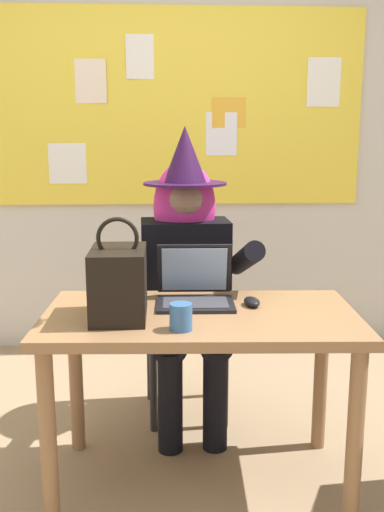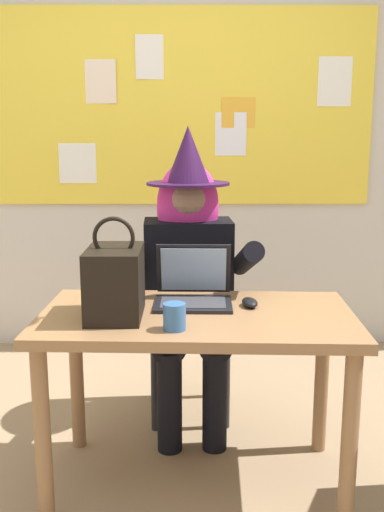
# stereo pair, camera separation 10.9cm
# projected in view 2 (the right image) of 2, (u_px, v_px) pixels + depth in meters

# --- Properties ---
(ground_plane) EXTENTS (24.00, 24.00, 0.00)m
(ground_plane) POSITION_uv_depth(u_px,v_px,m) (176.00, 496.00, 2.26)
(ground_plane) COLOR #937A5B
(wall_back_bulletin) EXTENTS (5.87, 1.83, 2.71)m
(wall_back_bulletin) POSITION_uv_depth(u_px,v_px,m) (181.00, 137.00, 3.69)
(wall_back_bulletin) COLOR beige
(wall_back_bulletin) RESTS_ON ground
(desk_main) EXTENTS (1.23, 0.70, 0.71)m
(desk_main) POSITION_uv_depth(u_px,v_px,m) (197.00, 339.00, 2.24)
(desk_main) COLOR #8E6642
(desk_main) RESTS_ON ground
(chair_at_desk) EXTENTS (0.45, 0.45, 0.91)m
(chair_at_desk) POSITION_uv_depth(u_px,v_px,m) (187.00, 310.00, 2.93)
(chair_at_desk) COLOR #4C1E19
(chair_at_desk) RESTS_ON ground
(person_costumed) EXTENTS (0.61, 0.67, 1.43)m
(person_costumed) POSITION_uv_depth(u_px,v_px,m) (189.00, 261.00, 2.75)
(person_costumed) COLOR black
(person_costumed) RESTS_ON ground
(laptop) EXTENTS (0.31, 0.29, 0.23)m
(laptop) POSITION_uv_depth(u_px,v_px,m) (193.00, 290.00, 2.35)
(laptop) COLOR black
(laptop) RESTS_ON desk_main
(computer_mouse) EXTENTS (0.07, 0.11, 0.03)m
(computer_mouse) POSITION_uv_depth(u_px,v_px,m) (250.00, 302.00, 2.29)
(computer_mouse) COLOR black
(computer_mouse) RESTS_ON desk_main
(handbag) EXTENTS (0.20, 0.30, 0.38)m
(handbag) POSITION_uv_depth(u_px,v_px,m) (115.00, 281.00, 2.15)
(handbag) COLOR black
(handbag) RESTS_ON desk_main
(coffee_mug) EXTENTS (0.08, 0.08, 0.09)m
(coffee_mug) POSITION_uv_depth(u_px,v_px,m) (174.00, 317.00, 2.01)
(coffee_mug) COLOR #336099
(coffee_mug) RESTS_ON desk_main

